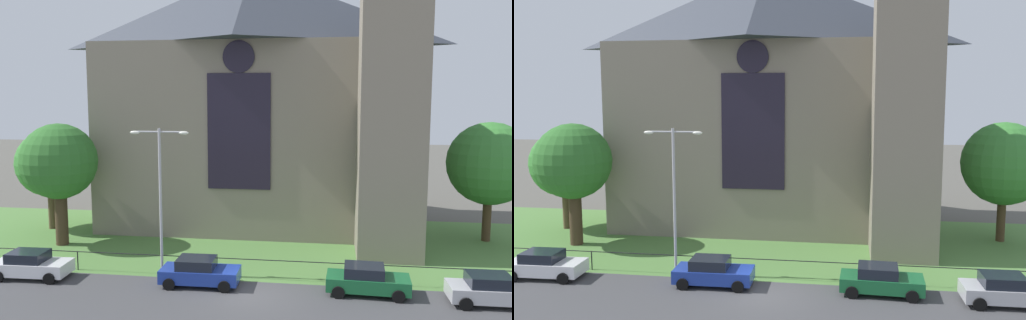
% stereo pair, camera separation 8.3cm
% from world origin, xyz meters
% --- Properties ---
extents(ground, '(160.00, 160.00, 0.00)m').
position_xyz_m(ground, '(0.00, 10.00, 0.00)').
color(ground, '#56544C').
extents(road_asphalt, '(120.00, 8.00, 0.01)m').
position_xyz_m(road_asphalt, '(0.00, -2.00, 0.00)').
color(road_asphalt, '#424244').
rests_on(road_asphalt, ground).
extents(grass_verge, '(120.00, 20.00, 0.01)m').
position_xyz_m(grass_verge, '(0.00, 8.00, 0.00)').
color(grass_verge, '#517F3D').
rests_on(grass_verge, ground).
extents(church_building, '(23.20, 16.20, 26.00)m').
position_xyz_m(church_building, '(-1.72, 15.51, 10.27)').
color(church_building, gray).
rests_on(church_building, ground).
extents(iron_railing, '(33.10, 0.07, 1.13)m').
position_xyz_m(iron_railing, '(-2.49, 2.50, 0.98)').
color(iron_railing, black).
rests_on(iron_railing, ground).
extents(tree_left_near, '(5.13, 5.13, 8.33)m').
position_xyz_m(tree_left_near, '(-14.37, 7.39, 5.69)').
color(tree_left_near, '#423021').
rests_on(tree_left_near, ground).
extents(tree_left_far, '(5.01, 5.01, 7.57)m').
position_xyz_m(tree_left_far, '(-17.40, 11.42, 5.04)').
color(tree_left_far, brown).
rests_on(tree_left_far, ground).
extents(tree_right_far, '(5.77, 5.77, 8.38)m').
position_xyz_m(tree_right_far, '(14.73, 12.56, 5.48)').
color(tree_right_far, '#4C3823').
rests_on(tree_right_far, ground).
extents(streetlamp_near, '(3.37, 0.26, 8.36)m').
position_xyz_m(streetlamp_near, '(-5.59, 2.40, 5.31)').
color(streetlamp_near, '#B2B2B7').
rests_on(streetlamp_near, ground).
extents(parked_car_white, '(4.26, 2.14, 1.51)m').
position_xyz_m(parked_car_white, '(-12.68, 0.86, 0.74)').
color(parked_car_white, silver).
rests_on(parked_car_white, ground).
extents(parked_car_blue, '(4.23, 2.09, 1.51)m').
position_xyz_m(parked_car_blue, '(-3.06, 1.06, 0.74)').
color(parked_car_blue, '#1E3899').
rests_on(parked_car_blue, ground).
extents(parked_car_green, '(4.28, 2.18, 1.51)m').
position_xyz_m(parked_car_green, '(5.77, 1.09, 0.74)').
color(parked_car_green, '#196033').
rests_on(parked_car_green, ground).
extents(parked_car_silver, '(4.24, 2.09, 1.51)m').
position_xyz_m(parked_car_silver, '(11.70, 0.55, 0.74)').
color(parked_car_silver, '#B7B7BC').
rests_on(parked_car_silver, ground).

